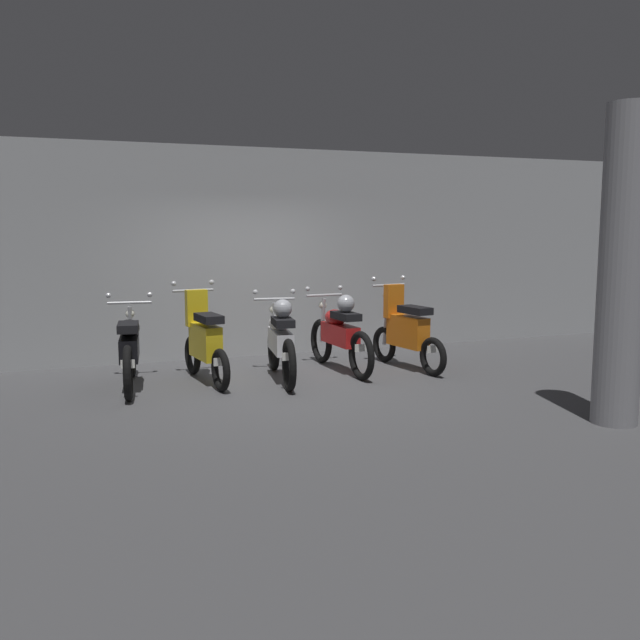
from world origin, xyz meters
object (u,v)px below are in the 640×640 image
at_px(motorbike_slot_4, 406,331).
at_px(support_pillar, 622,267).
at_px(motorbike_slot_3, 340,333).
at_px(motorbike_slot_1, 204,342).
at_px(motorbike_slot_0, 130,349).
at_px(motorbike_slot_2, 281,340).

bearing_deg(motorbike_slot_4, support_pillar, -78.00).
bearing_deg(support_pillar, motorbike_slot_3, 115.52).
height_order(motorbike_slot_1, motorbike_slot_3, motorbike_slot_1).
height_order(motorbike_slot_0, motorbike_slot_1, motorbike_slot_1).
bearing_deg(support_pillar, motorbike_slot_2, 129.27).
xyz_separation_m(motorbike_slot_3, motorbike_slot_4, (0.94, -0.17, -0.00)).
xyz_separation_m(motorbike_slot_3, support_pillar, (1.63, -3.42, 1.07)).
height_order(motorbike_slot_1, motorbike_slot_2, motorbike_slot_1).
height_order(motorbike_slot_1, support_pillar, support_pillar).
height_order(motorbike_slot_0, motorbike_slot_3, same).
height_order(motorbike_slot_0, motorbike_slot_2, same).
distance_m(motorbike_slot_1, motorbike_slot_2, 0.98).
distance_m(motorbike_slot_1, motorbike_slot_4, 2.85).
distance_m(motorbike_slot_0, motorbike_slot_1, 0.94).
relative_size(motorbike_slot_1, motorbike_slot_3, 0.86).
xyz_separation_m(motorbike_slot_0, support_pillar, (4.47, -3.38, 1.10)).
height_order(motorbike_slot_2, motorbike_slot_3, same).
xyz_separation_m(motorbike_slot_4, support_pillar, (0.69, -3.25, 1.07)).
bearing_deg(motorbike_slot_3, motorbike_slot_4, -10.35).
relative_size(motorbike_slot_2, motorbike_slot_3, 0.99).
bearing_deg(motorbike_slot_0, support_pillar, -37.11).
distance_m(motorbike_slot_0, motorbike_slot_3, 2.84).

